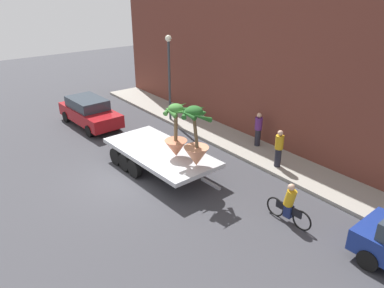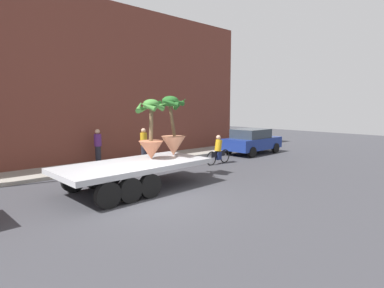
{
  "view_description": "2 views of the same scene",
  "coord_description": "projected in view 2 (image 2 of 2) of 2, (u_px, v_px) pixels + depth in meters",
  "views": [
    {
      "loc": [
        12.53,
        -6.34,
        7.77
      ],
      "look_at": [
        1.67,
        2.06,
        1.62
      ],
      "focal_mm": 34.63,
      "sensor_mm": 36.0,
      "label": 1
    },
    {
      "loc": [
        -5.46,
        -7.96,
        2.99
      ],
      "look_at": [
        3.13,
        1.6,
        1.4
      ],
      "focal_mm": 28.5,
      "sensor_mm": 36.0,
      "label": 2
    }
  ],
  "objects": [
    {
      "name": "ground_plane",
      "position": [
        153.0,
        199.0,
        9.86
      ],
      "size": [
        60.0,
        60.0,
        0.0
      ],
      "primitive_type": "plane",
      "color": "#38383D"
    },
    {
      "name": "sidewalk",
      "position": [
        79.0,
        169.0,
        14.35
      ],
      "size": [
        24.0,
        2.2,
        0.15
      ],
      "primitive_type": "cube",
      "color": "gray",
      "rests_on": "ground"
    },
    {
      "name": "building_facade",
      "position": [
        62.0,
        81.0,
        15.1
      ],
      "size": [
        24.0,
        1.2,
        8.47
      ],
      "primitive_type": "cube",
      "color": "brown",
      "rests_on": "ground"
    },
    {
      "name": "flatbed_trailer",
      "position": [
        129.0,
        169.0,
        10.81
      ],
      "size": [
        6.52,
        2.82,
        0.98
      ],
      "color": "#B7BABF",
      "rests_on": "ground"
    },
    {
      "name": "potted_palm_rear",
      "position": [
        151.0,
        135.0,
        11.6
      ],
      "size": [
        1.22,
        1.19,
        2.29
      ],
      "color": "#B26647",
      "rests_on": "flatbed_trailer"
    },
    {
      "name": "potted_palm_middle",
      "position": [
        173.0,
        132.0,
        12.45
      ],
      "size": [
        1.31,
        1.23,
        2.43
      ],
      "color": "tan",
      "rests_on": "flatbed_trailer"
    },
    {
      "name": "cyclist",
      "position": [
        218.0,
        151.0,
        15.93
      ],
      "size": [
        1.84,
        0.36,
        1.54
      ],
      "color": "black",
      "rests_on": "ground"
    },
    {
      "name": "parked_car",
      "position": [
        252.0,
        141.0,
        19.34
      ],
      "size": [
        4.08,
        2.1,
        1.58
      ],
      "color": "navy",
      "rests_on": "ground"
    },
    {
      "name": "pedestrian_near_gate",
      "position": [
        98.0,
        145.0,
        15.36
      ],
      "size": [
        0.36,
        0.36,
        1.71
      ],
      "color": "black",
      "rests_on": "sidewalk"
    },
    {
      "name": "pedestrian_far_left",
      "position": [
        144.0,
        144.0,
        16.05
      ],
      "size": [
        0.36,
        0.36,
        1.71
      ],
      "color": "black",
      "rests_on": "sidewalk"
    }
  ]
}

